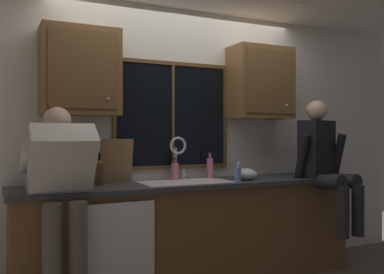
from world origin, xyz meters
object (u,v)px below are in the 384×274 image
bottle_tall_clear (210,167)px  cutting_board (116,161)px  mixing_bowl (245,174)px  person_standing (62,189)px  soap_dispenser (238,174)px  person_sitting_on_counter (324,159)px  knife_block (94,172)px  bottle_green_glass (175,171)px

bottle_tall_clear → cutting_board: bearing=178.6°
mixing_bowl → person_standing: bearing=-172.1°
soap_dispenser → bottle_tall_clear: size_ratio=0.69×
cutting_board → mixing_bowl: cutting_board is taller
cutting_board → mixing_bowl: bearing=-13.9°
person_sitting_on_counter → soap_dispenser: bearing=173.5°
cutting_board → bottle_tall_clear: size_ratio=1.55×
mixing_bowl → bottle_tall_clear: (-0.24, 0.26, 0.05)m
person_sitting_on_counter → knife_block: person_sitting_on_counter is taller
person_standing → bottle_tall_clear: size_ratio=6.19×
bottle_green_glass → person_sitting_on_counter: bearing=-18.8°
person_standing → knife_block: person_standing is taller
knife_block → bottle_green_glass: (0.77, 0.10, -0.02)m
knife_block → mixing_bowl: (1.37, -0.17, -0.06)m
knife_block → bottle_tall_clear: (1.14, 0.09, -0.01)m
person_standing → bottle_tall_clear: bearing=18.9°
bottle_green_glass → knife_block: bearing=-172.7°
person_standing → bottle_green_glass: bearing=24.9°
mixing_bowl → soap_dispenser: 0.16m
person_standing → bottle_green_glass: size_ratio=7.59×
bottle_tall_clear → bottle_green_glass: bearing=178.5°
cutting_board → knife_block: bearing=-153.1°
person_sitting_on_counter → soap_dispenser: person_sitting_on_counter is taller
person_sitting_on_counter → cutting_board: (-1.93, 0.48, 0.01)m
knife_block → soap_dispenser: 1.27m
person_sitting_on_counter → mixing_bowl: person_sitting_on_counter is taller
person_standing → person_sitting_on_counter: person_sitting_on_counter is taller
knife_block → person_standing: bearing=-127.8°
cutting_board → bottle_green_glass: size_ratio=1.90×
person_sitting_on_counter → knife_block: 2.18m
bottle_green_glass → soap_dispenser: bearing=-38.1°
cutting_board → mixing_bowl: (1.15, -0.29, -0.14)m
mixing_bowl → bottle_green_glass: (-0.60, 0.27, 0.03)m
knife_block → bottle_tall_clear: knife_block is taller
person_sitting_on_counter → person_standing: bearing=-179.1°
soap_dispenser → bottle_green_glass: 0.59m
cutting_board → bottle_tall_clear: cutting_board is taller
knife_block → mixing_bowl: 1.39m
person_sitting_on_counter → cutting_board: 1.99m
knife_block → mixing_bowl: knife_block is taller
person_sitting_on_counter → knife_block: (-2.15, 0.37, -0.08)m
cutting_board → soap_dispenser: (1.02, -0.38, -0.12)m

